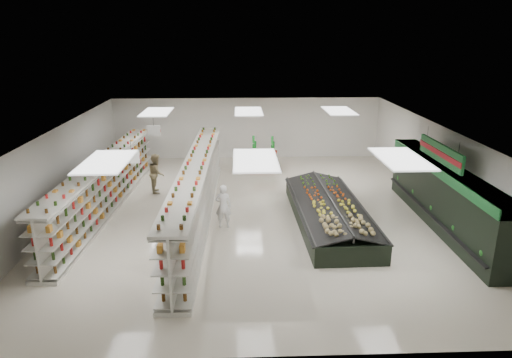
{
  "coord_description": "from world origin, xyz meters",
  "views": [
    {
      "loc": [
        -0.44,
        -15.9,
        6.46
      ],
      "look_at": [
        0.18,
        0.08,
        1.31
      ],
      "focal_mm": 32.0,
      "sensor_mm": 36.0,
      "label": 1
    }
  ],
  "objects_px": {
    "gondola_left": "(106,187)",
    "produce_island": "(329,211)",
    "shopper_main": "(223,206)",
    "shopper_background": "(157,173)",
    "soda_endcap": "(264,154)",
    "gondola_center": "(198,193)"
  },
  "relations": [
    {
      "from": "gondola_left",
      "to": "shopper_main",
      "type": "distance_m",
      "value": 4.88
    },
    {
      "from": "gondola_left",
      "to": "shopper_main",
      "type": "height_order",
      "value": "gondola_left"
    },
    {
      "from": "soda_endcap",
      "to": "gondola_left",
      "type": "bearing_deg",
      "value": -141.4
    },
    {
      "from": "gondola_left",
      "to": "produce_island",
      "type": "bearing_deg",
      "value": -8.95
    },
    {
      "from": "shopper_main",
      "to": "gondola_left",
      "type": "bearing_deg",
      "value": -16.33
    },
    {
      "from": "gondola_left",
      "to": "produce_island",
      "type": "xyz_separation_m",
      "value": [
        8.21,
        -1.69,
        -0.45
      ]
    },
    {
      "from": "gondola_left",
      "to": "soda_endcap",
      "type": "bearing_deg",
      "value": 41.27
    },
    {
      "from": "soda_endcap",
      "to": "shopper_main",
      "type": "relative_size",
      "value": 1.03
    },
    {
      "from": "produce_island",
      "to": "shopper_main",
      "type": "bearing_deg",
      "value": -176.66
    },
    {
      "from": "gondola_left",
      "to": "shopper_background",
      "type": "height_order",
      "value": "gondola_left"
    },
    {
      "from": "gondola_center",
      "to": "shopper_main",
      "type": "distance_m",
      "value": 1.25
    },
    {
      "from": "shopper_background",
      "to": "soda_endcap",
      "type": "bearing_deg",
      "value": -65.48
    },
    {
      "from": "produce_island",
      "to": "shopper_main",
      "type": "distance_m",
      "value": 3.74
    },
    {
      "from": "gondola_left",
      "to": "produce_island",
      "type": "height_order",
      "value": "gondola_left"
    },
    {
      "from": "gondola_left",
      "to": "soda_endcap",
      "type": "xyz_separation_m",
      "value": [
        6.25,
        4.99,
        -0.12
      ]
    },
    {
      "from": "gondola_left",
      "to": "gondola_center",
      "type": "distance_m",
      "value": 3.72
    },
    {
      "from": "produce_island",
      "to": "shopper_background",
      "type": "bearing_deg",
      "value": 151.54
    },
    {
      "from": "shopper_background",
      "to": "shopper_main",
      "type": "bearing_deg",
      "value": -151.47
    },
    {
      "from": "gondola_center",
      "to": "shopper_background",
      "type": "bearing_deg",
      "value": 124.44
    },
    {
      "from": "produce_island",
      "to": "gondola_left",
      "type": "bearing_deg",
      "value": 168.37
    },
    {
      "from": "gondola_center",
      "to": "soda_endcap",
      "type": "distance_m",
      "value": 6.67
    },
    {
      "from": "soda_endcap",
      "to": "shopper_background",
      "type": "relative_size",
      "value": 0.97
    }
  ]
}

